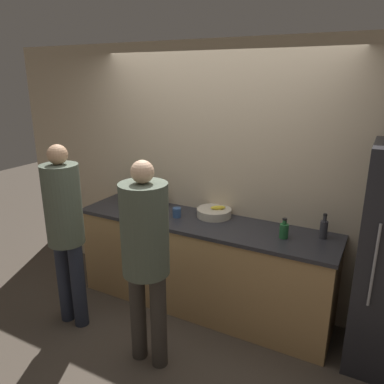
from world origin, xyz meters
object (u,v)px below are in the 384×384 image
object	(u,v)px
cup_blue	(177,212)
person_center	(145,248)
fruit_bowl	(214,212)
potted_plant	(131,190)
person_left	(65,224)
utensil_crock	(164,199)
bottle_green	(284,230)
bottle_dark	(324,229)

from	to	relation	value
cup_blue	person_center	bearing A→B (deg)	-74.80
fruit_bowl	potted_plant	bearing A→B (deg)	-176.06
person_center	fruit_bowl	distance (m)	1.07
person_left	fruit_bowl	xyz separation A→B (m)	(1.01, 0.98, -0.04)
person_left	utensil_crock	bearing A→B (deg)	68.51
person_center	bottle_green	bearing A→B (deg)	46.86
person_center	utensil_crock	distance (m)	1.22
person_center	bottle_dark	size ratio (longest dim) A/B	7.64
fruit_bowl	bottle_dark	world-z (taller)	bottle_dark
cup_blue	person_left	bearing A→B (deg)	-131.15
person_center	bottle_dark	xyz separation A→B (m)	(1.13, 1.03, -0.01)
person_left	bottle_dark	bearing A→B (deg)	24.77
bottle_dark	cup_blue	world-z (taller)	bottle_dark
person_left	bottle_green	bearing A→B (deg)	24.40
person_center	potted_plant	size ratio (longest dim) A/B	6.06
fruit_bowl	bottle_green	distance (m)	0.77
bottle_green	utensil_crock	bearing A→B (deg)	170.87
person_left	potted_plant	bearing A→B (deg)	86.78
cup_blue	potted_plant	xyz separation A→B (m)	(-0.64, 0.12, 0.10)
utensil_crock	bottle_green	xyz separation A→B (m)	(1.36, -0.22, -0.00)
fruit_bowl	bottle_green	bearing A→B (deg)	-13.80
potted_plant	utensil_crock	bearing A→B (deg)	16.21
utensil_crock	cup_blue	bearing A→B (deg)	-37.42
person_left	utensil_crock	size ratio (longest dim) A/B	5.69
utensil_crock	potted_plant	distance (m)	0.37
bottle_dark	potted_plant	bearing A→B (deg)	-178.98
bottle_dark	fruit_bowl	bearing A→B (deg)	178.33
fruit_bowl	potted_plant	distance (m)	0.97
potted_plant	person_left	bearing A→B (deg)	-93.22
person_center	cup_blue	xyz separation A→B (m)	(-0.24, 0.88, -0.05)
potted_plant	person_center	bearing A→B (deg)	-48.68
bottle_dark	bottle_green	bearing A→B (deg)	-153.13
person_center	bottle_dark	bearing A→B (deg)	42.53
person_left	cup_blue	bearing A→B (deg)	48.85
bottle_dark	cup_blue	bearing A→B (deg)	-173.41
fruit_bowl	cup_blue	distance (m)	0.37
person_center	potted_plant	distance (m)	1.33
bottle_green	person_left	bearing A→B (deg)	-155.60
cup_blue	potted_plant	world-z (taller)	potted_plant
cup_blue	bottle_dark	bearing A→B (deg)	6.59
person_center	fruit_bowl	xyz separation A→B (m)	(0.08, 1.06, -0.05)
bottle_green	potted_plant	size ratio (longest dim) A/B	0.64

